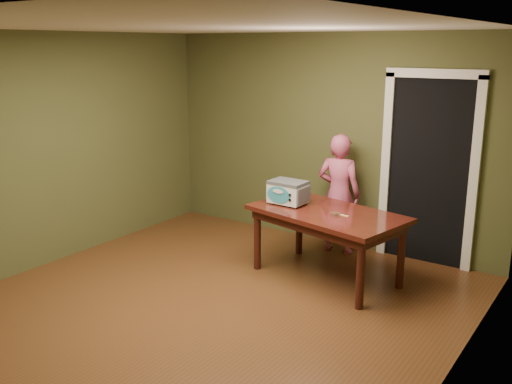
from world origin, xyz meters
TOP-DOWN VIEW (x-y plane):
  - floor at (0.00, 0.00)m, footprint 5.00×5.00m
  - room_shell at (0.00, 0.00)m, footprint 4.52×5.02m
  - doorway at (1.30, 2.78)m, footprint 1.10×0.66m
  - dining_table at (0.60, 1.39)m, footprint 1.75×1.21m
  - toy_oven at (0.11, 1.41)m, footprint 0.43×0.30m
  - baking_pan at (0.73, 1.33)m, footprint 0.10×0.10m
  - spatula at (0.78, 1.34)m, footprint 0.18×0.05m
  - child at (0.34, 2.20)m, footprint 0.56×0.40m

SIDE VIEW (x-z plane):
  - floor at x=0.00m, z-range 0.00..0.00m
  - dining_table at x=0.60m, z-range 0.28..1.03m
  - child at x=0.34m, z-range 0.00..1.45m
  - spatula at x=0.78m, z-range 0.75..0.76m
  - baking_pan at x=0.73m, z-range 0.75..0.77m
  - toy_oven at x=0.11m, z-range 0.76..1.02m
  - doorway at x=1.30m, z-range -0.07..2.18m
  - room_shell at x=0.00m, z-range 0.40..3.01m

